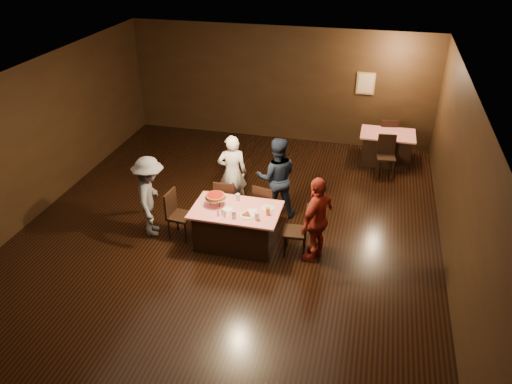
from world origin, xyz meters
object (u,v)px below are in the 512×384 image
(chair_end_right, at_px, (295,231))
(diner_red_shirt, at_px, (317,219))
(main_table, at_px, (236,227))
(chair_back_near, at_px, (386,156))
(chair_end_left, at_px, (180,215))
(plate_empty, at_px, (268,208))
(chair_back_far, at_px, (387,135))
(back_table, at_px, (386,148))
(pizza_stand, at_px, (215,196))
(glass_front_left, at_px, (234,215))
(diner_grey_knit, at_px, (150,197))
(glass_amber, at_px, (268,211))
(diner_navy_hoodie, at_px, (277,177))
(glass_front_right, at_px, (257,216))
(chair_far_right, at_px, (267,205))
(chair_far_left, at_px, (227,200))
(glass_back, at_px, (238,197))
(diner_white_jacket, at_px, (232,172))

(chair_end_right, relative_size, diner_red_shirt, 0.59)
(main_table, height_order, chair_back_near, chair_back_near)
(chair_end_left, relative_size, plate_empty, 3.80)
(chair_back_far, xyz_separation_m, plate_empty, (-2.07, -4.72, 0.30))
(back_table, xyz_separation_m, pizza_stand, (-3.02, -4.22, 0.57))
(glass_front_left, bearing_deg, diner_grey_knit, 170.39)
(chair_back_far, height_order, glass_amber, chair_back_far)
(diner_grey_knit, bearing_deg, chair_end_right, -108.52)
(chair_end_left, bearing_deg, plate_empty, -79.24)
(diner_red_shirt, bearing_deg, diner_navy_hoodie, -120.02)
(diner_grey_knit, relative_size, glass_front_right, 11.45)
(chair_far_right, xyz_separation_m, glass_amber, (0.20, -0.80, 0.37))
(chair_end_left, relative_size, diner_grey_knit, 0.59)
(chair_far_left, relative_size, pizza_stand, 2.50)
(chair_end_right, distance_m, diner_grey_knit, 2.79)
(chair_end_right, height_order, pizza_stand, pizza_stand)
(chair_far_left, relative_size, chair_back_near, 1.00)
(chair_far_left, xyz_separation_m, chair_far_right, (0.80, 0.00, 0.00))
(chair_far_left, relative_size, plate_empty, 3.80)
(chair_far_left, distance_m, pizza_stand, 0.85)
(glass_front_left, bearing_deg, pizza_stand, 142.13)
(chair_end_right, bearing_deg, chair_back_near, 152.57)
(plate_empty, bearing_deg, back_table, 63.34)
(chair_far_right, bearing_deg, glass_front_left, 84.94)
(chair_end_left, height_order, diner_red_shirt, diner_red_shirt)
(chair_far_left, bearing_deg, glass_amber, 140.96)
(main_table, height_order, diner_grey_knit, diner_grey_knit)
(chair_end_right, xyz_separation_m, glass_back, (-1.15, 0.30, 0.37))
(chair_end_left, height_order, pizza_stand, pizza_stand)
(chair_end_left, bearing_deg, diner_white_jacket, -21.15)
(back_table, bearing_deg, diner_white_jacket, -135.84)
(chair_far_left, xyz_separation_m, diner_red_shirt, (1.88, -0.81, 0.34))
(chair_back_far, relative_size, glass_amber, 6.79)
(chair_far_right, xyz_separation_m, diner_white_jacket, (-0.85, 0.54, 0.34))
(diner_white_jacket, relative_size, glass_front_right, 11.61)
(chair_far_right, bearing_deg, chair_far_left, 13.37)
(plate_empty, bearing_deg, glass_front_left, -138.01)
(diner_white_jacket, bearing_deg, diner_grey_knit, 28.89)
(diner_white_jacket, relative_size, pizza_stand, 4.28)
(glass_front_right, xyz_separation_m, glass_back, (-0.50, 0.55, 0.00))
(main_table, relative_size, diner_red_shirt, 0.99)
(chair_back_far, bearing_deg, back_table, 81.65)
(main_table, bearing_deg, diner_navy_hoodie, 68.36)
(pizza_stand, bearing_deg, chair_back_far, 57.95)
(glass_front_left, xyz_separation_m, glass_amber, (0.55, 0.25, 0.00))
(chair_back_far, distance_m, glass_amber, 5.34)
(chair_end_left, xyz_separation_m, pizza_stand, (0.70, 0.05, 0.48))
(back_table, relative_size, chair_far_left, 1.37)
(chair_end_left, relative_size, glass_front_right, 6.79)
(pizza_stand, relative_size, glass_front_right, 2.71)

